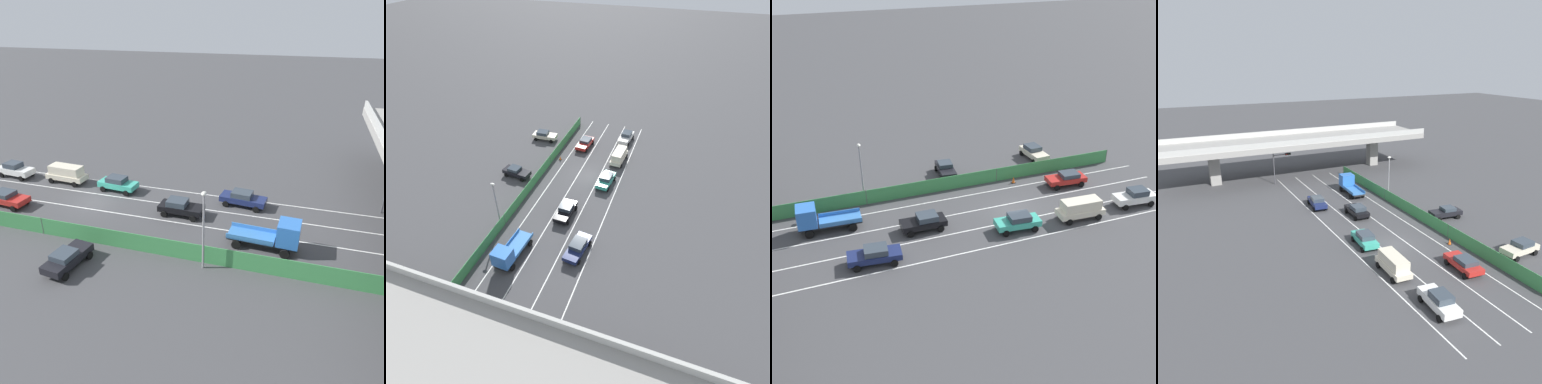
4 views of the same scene
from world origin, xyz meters
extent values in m
plane|color=#424244|center=(0.00, 0.00, 0.00)|extent=(300.00, 300.00, 0.00)
cube|color=silver|center=(-4.91, 6.21, 0.00)|extent=(0.14, 48.42, 0.01)
cube|color=silver|center=(-1.64, 6.21, 0.00)|extent=(0.14, 48.42, 0.01)
cube|color=silver|center=(1.64, 6.21, 0.00)|extent=(0.14, 48.42, 0.01)
cube|color=silver|center=(4.91, 6.21, 0.00)|extent=(0.14, 48.42, 0.01)
cube|color=#3D8E4C|center=(6.92, 6.21, 0.80)|extent=(0.06, 44.42, 1.60)
cylinder|color=#4C514C|center=(6.92, -1.19, 0.80)|extent=(0.10, 0.10, 1.60)
cylinder|color=#4C514C|center=(6.92, 13.61, 0.80)|extent=(0.10, 0.10, 1.60)
cube|color=white|center=(-3.08, -12.34, 0.82)|extent=(2.14, 4.55, 0.68)
cube|color=#333D47|center=(-3.11, -12.63, 1.46)|extent=(1.70, 1.97, 0.60)
cylinder|color=black|center=(-3.81, -10.77, 0.32)|extent=(0.28, 0.66, 0.64)
cylinder|color=black|center=(-2.07, -10.93, 0.32)|extent=(0.28, 0.66, 0.64)
cylinder|color=black|center=(-4.09, -13.76, 0.32)|extent=(0.28, 0.66, 0.64)
cylinder|color=black|center=(-2.35, -13.92, 0.32)|extent=(0.28, 0.66, 0.64)
cube|color=black|center=(0.11, 9.51, 0.76)|extent=(1.91, 4.36, 0.57)
cube|color=#333D47|center=(0.10, 9.12, 1.32)|extent=(1.65, 1.94, 0.55)
cylinder|color=black|center=(-0.78, 11.00, 0.32)|extent=(0.23, 0.64, 0.64)
cylinder|color=black|center=(1.05, 10.96, 0.32)|extent=(0.23, 0.64, 0.64)
cylinder|color=black|center=(-0.84, 8.06, 0.32)|extent=(0.23, 0.64, 0.64)
cylinder|color=black|center=(0.99, 8.03, 0.32)|extent=(0.23, 0.64, 0.64)
cube|color=teal|center=(-3.09, 1.14, 0.78)|extent=(2.12, 4.42, 0.59)
cube|color=#333D47|center=(-3.10, 1.00, 1.35)|extent=(1.72, 2.17, 0.56)
cylinder|color=black|center=(-3.84, 2.67, 0.32)|extent=(0.27, 0.66, 0.64)
cylinder|color=black|center=(-2.08, 2.52, 0.32)|extent=(0.27, 0.66, 0.64)
cylinder|color=black|center=(-4.09, -0.24, 0.32)|extent=(0.27, 0.66, 0.64)
cylinder|color=black|center=(-2.34, -0.39, 0.32)|extent=(0.27, 0.66, 0.64)
cube|color=navy|center=(-3.51, 14.93, 0.76)|extent=(2.26, 4.76, 0.55)
cube|color=#333D47|center=(-3.53, 14.79, 1.30)|extent=(1.77, 2.14, 0.54)
cylinder|color=black|center=(-4.23, 16.58, 0.32)|extent=(0.29, 0.66, 0.64)
cylinder|color=black|center=(-2.46, 16.39, 0.32)|extent=(0.29, 0.66, 0.64)
cylinder|color=black|center=(-4.56, 13.47, 0.32)|extent=(0.29, 0.66, 0.64)
cylinder|color=black|center=(-2.80, 13.28, 0.32)|extent=(0.29, 0.66, 0.64)
cube|color=beige|center=(-3.43, -5.57, 0.76)|extent=(2.03, 4.79, 0.56)
cube|color=beige|center=(-3.43, -5.57, 1.54)|extent=(1.77, 3.93, 0.99)
cylinder|color=black|center=(-4.22, -3.92, 0.32)|extent=(0.26, 0.65, 0.64)
cylinder|color=black|center=(-2.45, -4.03, 0.32)|extent=(0.26, 0.65, 0.64)
cylinder|color=black|center=(-4.40, -7.11, 0.32)|extent=(0.26, 0.65, 0.64)
cylinder|color=black|center=(-2.63, -7.21, 0.32)|extent=(0.26, 0.65, 0.64)
cube|color=red|center=(3.29, -8.05, 0.76)|extent=(2.18, 4.53, 0.55)
cube|color=#333D47|center=(3.26, -8.41, 1.26)|extent=(1.78, 2.13, 0.46)
cylinder|color=black|center=(2.49, -6.49, 0.32)|extent=(0.27, 0.66, 0.64)
cylinder|color=black|center=(4.33, -6.63, 0.32)|extent=(0.27, 0.66, 0.64)
cylinder|color=black|center=(2.25, -9.47, 0.32)|extent=(0.27, 0.66, 0.64)
cube|color=black|center=(3.35, 17.75, 0.73)|extent=(1.94, 5.92, 0.25)
cube|color=blue|center=(3.47, 19.79, 1.78)|extent=(2.11, 1.86, 1.87)
cube|color=#3875BC|center=(3.30, 16.80, 0.90)|extent=(2.24, 4.05, 0.10)
cube|color=#3875BC|center=(2.33, 16.85, 1.10)|extent=(0.30, 3.94, 0.39)
cube|color=#3875BC|center=(4.27, 16.74, 1.10)|extent=(0.30, 3.94, 0.39)
cylinder|color=black|center=(2.46, 19.78, 0.40)|extent=(0.30, 0.81, 0.80)
cylinder|color=black|center=(4.47, 19.67, 0.40)|extent=(0.30, 0.81, 0.80)
cylinder|color=black|center=(2.23, 15.82, 0.40)|extent=(0.30, 0.81, 0.80)
cylinder|color=black|center=(4.25, 15.71, 0.40)|extent=(0.30, 0.81, 0.80)
cube|color=black|center=(10.42, 3.71, 0.78)|extent=(4.40, 2.20, 0.60)
cube|color=#333D47|center=(10.75, 3.67, 1.31)|extent=(1.86, 1.71, 0.45)
cylinder|color=black|center=(8.89, 3.00, 0.32)|extent=(0.66, 0.29, 0.64)
cylinder|color=black|center=(9.09, 4.73, 0.32)|extent=(0.66, 0.29, 0.64)
cylinder|color=black|center=(11.76, 2.68, 0.32)|extent=(0.66, 0.29, 0.64)
cylinder|color=black|center=(11.95, 4.42, 0.32)|extent=(0.66, 0.29, 0.64)
cylinder|color=gray|center=(7.56, 13.73, 3.11)|extent=(0.16, 0.16, 6.22)
ellipsoid|color=silver|center=(7.56, 13.73, 6.40)|extent=(0.60, 0.36, 0.28)
cone|color=orange|center=(5.85, -2.83, 0.37)|extent=(0.36, 0.36, 0.75)
cube|color=black|center=(5.85, -2.83, 0.01)|extent=(0.47, 0.47, 0.03)
camera|label=1|loc=(30.36, 19.75, 17.96)|focal=35.02mm
camera|label=2|loc=(-11.90, 38.40, 29.35)|focal=29.90mm
camera|label=3|loc=(-37.66, 19.86, 24.98)|focal=45.20mm
camera|label=4|loc=(-22.44, -35.13, 20.51)|focal=37.27mm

